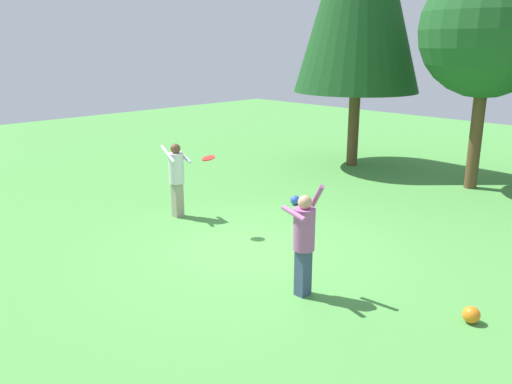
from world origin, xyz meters
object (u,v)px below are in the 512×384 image
(tree_center, at_px, (488,31))
(person_thrower, at_px, (304,237))
(ball_orange, at_px, (471,315))
(person_catcher, at_px, (176,174))
(frisbee, at_px, (208,158))
(ball_blue, at_px, (295,200))

(tree_center, bearing_deg, person_thrower, -83.55)
(person_thrower, distance_m, ball_orange, 2.64)
(person_catcher, height_order, ball_orange, person_catcher)
(person_thrower, relative_size, frisbee, 5.54)
(person_thrower, distance_m, person_catcher, 4.67)
(ball_blue, bearing_deg, frisbee, -89.68)
(ball_blue, bearing_deg, ball_orange, -24.24)
(ball_blue, relative_size, ball_orange, 0.95)
(ball_blue, xyz_separation_m, ball_orange, (5.54, -2.49, 0.01))
(ball_blue, bearing_deg, person_catcher, -116.73)
(frisbee, height_order, ball_blue, frisbee)
(person_catcher, distance_m, tree_center, 8.70)
(ball_orange, height_order, tree_center, tree_center)
(person_thrower, bearing_deg, frisbee, 0.00)
(frisbee, xyz_separation_m, ball_orange, (5.52, 0.25, -1.48))
(tree_center, bearing_deg, person_catcher, -116.73)
(frisbee, xyz_separation_m, ball_blue, (-0.02, 2.74, -1.48))
(tree_center, bearing_deg, ball_blue, -116.73)
(person_thrower, height_order, person_catcher, person_thrower)
(person_thrower, bearing_deg, tree_center, -69.66)
(person_thrower, height_order, ball_orange, person_thrower)
(frisbee, bearing_deg, tree_center, 72.53)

